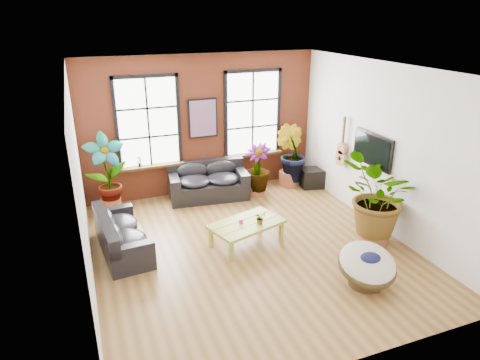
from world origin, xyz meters
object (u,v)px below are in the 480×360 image
(sofa_back, at_px, (208,182))
(sofa_left, at_px, (120,236))
(papasan_chair, at_px, (367,265))
(coffee_table, at_px, (247,225))

(sofa_back, relative_size, sofa_left, 1.03)
(sofa_left, bearing_deg, sofa_back, -55.98)
(sofa_left, xyz_separation_m, papasan_chair, (3.82, -2.66, 0.04))
(sofa_back, xyz_separation_m, papasan_chair, (1.43, -4.61, -0.02))
(sofa_back, xyz_separation_m, sofa_left, (-2.39, -1.96, -0.06))
(papasan_chair, bearing_deg, sofa_back, 116.18)
(papasan_chair, bearing_deg, coffee_table, 133.08)
(sofa_left, distance_m, coffee_table, 2.50)
(sofa_left, height_order, coffee_table, sofa_left)
(sofa_back, relative_size, papasan_chair, 1.77)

